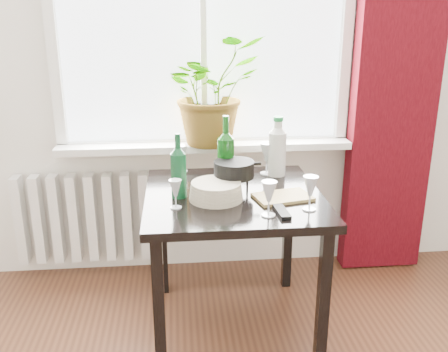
{
  "coord_description": "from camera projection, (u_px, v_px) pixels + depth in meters",
  "views": [
    {
      "loc": [
        -0.17,
        -0.7,
        1.58
      ],
      "look_at": [
        0.05,
        1.55,
        0.83
      ],
      "focal_mm": 40.0,
      "sensor_mm": 36.0,
      "label": 1
    }
  ],
  "objects": [
    {
      "name": "wineglass_front_right",
      "position": [
        269.0,
        198.0,
        2.13
      ],
      "size": [
        0.07,
        0.07,
        0.16
      ],
      "primitive_type": null,
      "rotation": [
        0.0,
        0.0,
        -0.02
      ],
      "color": "silver",
      "rests_on": "table"
    },
    {
      "name": "fondue_pot",
      "position": [
        234.0,
        176.0,
        2.43
      ],
      "size": [
        0.25,
        0.22,
        0.15
      ],
      "primitive_type": null,
      "rotation": [
        0.0,
        0.0,
        -0.13
      ],
      "color": "black",
      "rests_on": "table"
    },
    {
      "name": "wine_bottle_left",
      "position": [
        178.0,
        165.0,
        2.33
      ],
      "size": [
        0.09,
        0.09,
        0.31
      ],
      "primitive_type": null,
      "rotation": [
        0.0,
        0.0,
        0.29
      ],
      "color": "#0B3B1D",
      "rests_on": "table"
    },
    {
      "name": "plate_stack",
      "position": [
        216.0,
        191.0,
        2.33
      ],
      "size": [
        0.33,
        0.33,
        0.08
      ],
      "primitive_type": "cylinder",
      "rotation": [
        0.0,
        0.0,
        -0.35
      ],
      "color": "beige",
      "rests_on": "table"
    },
    {
      "name": "radiator",
      "position": [
        83.0,
        218.0,
        3.05
      ],
      "size": [
        0.8,
        0.1,
        0.55
      ],
      "color": "white",
      "rests_on": "ground"
    },
    {
      "name": "wineglass_front_left",
      "position": [
        176.0,
        194.0,
        2.22
      ],
      "size": [
        0.08,
        0.08,
        0.14
      ],
      "primitive_type": null,
      "rotation": [
        0.0,
        0.0,
        0.43
      ],
      "color": "#B3BDC1",
      "rests_on": "table"
    },
    {
      "name": "bottle_amber",
      "position": [
        225.0,
        149.0,
        2.73
      ],
      "size": [
        0.07,
        0.07,
        0.25
      ],
      "primitive_type": null,
      "rotation": [
        0.0,
        0.0,
        -0.19
      ],
      "color": "#7A350D",
      "rests_on": "table"
    },
    {
      "name": "wineglass_far_right",
      "position": [
        310.0,
        193.0,
        2.2
      ],
      "size": [
        0.08,
        0.08,
        0.16
      ],
      "primitive_type": null,
      "rotation": [
        0.0,
        0.0,
        -0.1
      ],
      "color": "silver",
      "rests_on": "table"
    },
    {
      "name": "curtain",
      "position": [
        398.0,
        63.0,
        2.88
      ],
      "size": [
        0.5,
        0.12,
        2.56
      ],
      "color": "#34040A",
      "rests_on": "ground"
    },
    {
      "name": "wineglass_back_left",
      "position": [
        182.0,
        158.0,
        2.73
      ],
      "size": [
        0.08,
        0.08,
        0.15
      ],
      "primitive_type": null,
      "rotation": [
        0.0,
        0.0,
        -0.38
      ],
      "color": "silver",
      "rests_on": "table"
    },
    {
      "name": "table",
      "position": [
        233.0,
        211.0,
        2.45
      ],
      "size": [
        0.85,
        0.85,
        0.74
      ],
      "color": "black",
      "rests_on": "ground"
    },
    {
      "name": "cleaning_bottle",
      "position": [
        277.0,
        145.0,
        2.64
      ],
      "size": [
        0.1,
        0.1,
        0.33
      ],
      "primitive_type": null,
      "rotation": [
        0.0,
        0.0,
        -0.06
      ],
      "color": "silver",
      "rests_on": "table"
    },
    {
      "name": "tv_remote",
      "position": [
        282.0,
        212.0,
        2.18
      ],
      "size": [
        0.06,
        0.16,
        0.02
      ],
      "primitive_type": "cube",
      "rotation": [
        0.0,
        0.0,
        0.07
      ],
      "color": "black",
      "rests_on": "table"
    },
    {
      "name": "wineglass_back_center",
      "position": [
        267.0,
        158.0,
        2.68
      ],
      "size": [
        0.08,
        0.08,
        0.18
      ],
      "primitive_type": null,
      "rotation": [
        0.0,
        0.0,
        -0.02
      ],
      "color": "white",
      "rests_on": "table"
    },
    {
      "name": "wine_bottle_right",
      "position": [
        226.0,
        151.0,
        2.48
      ],
      "size": [
        0.11,
        0.11,
        0.37
      ],
      "primitive_type": null,
      "rotation": [
        0.0,
        0.0,
        0.33
      ],
      "color": "#0C420E",
      "rests_on": "table"
    },
    {
      "name": "windowsill",
      "position": [
        205.0,
        146.0,
        2.95
      ],
      "size": [
        1.72,
        0.2,
        0.04
      ],
      "color": "silver",
      "rests_on": "ground"
    },
    {
      "name": "window",
      "position": [
        203.0,
        8.0,
        2.77
      ],
      "size": [
        1.72,
        0.08,
        1.62
      ],
      "color": "white",
      "rests_on": "ground"
    },
    {
      "name": "potted_plant",
      "position": [
        211.0,
        91.0,
        2.82
      ],
      "size": [
        0.72,
        0.69,
        0.61
      ],
      "primitive_type": "imported",
      "rotation": [
        0.0,
        0.0,
        0.52
      ],
      "color": "#2B7B20",
      "rests_on": "windowsill"
    },
    {
      "name": "cutting_board",
      "position": [
        283.0,
        197.0,
        2.36
      ],
      "size": [
        0.29,
        0.22,
        0.01
      ],
      "primitive_type": "cube",
      "rotation": [
        0.0,
        0.0,
        0.23
      ],
      "color": "#A18748",
      "rests_on": "table"
    }
  ]
}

